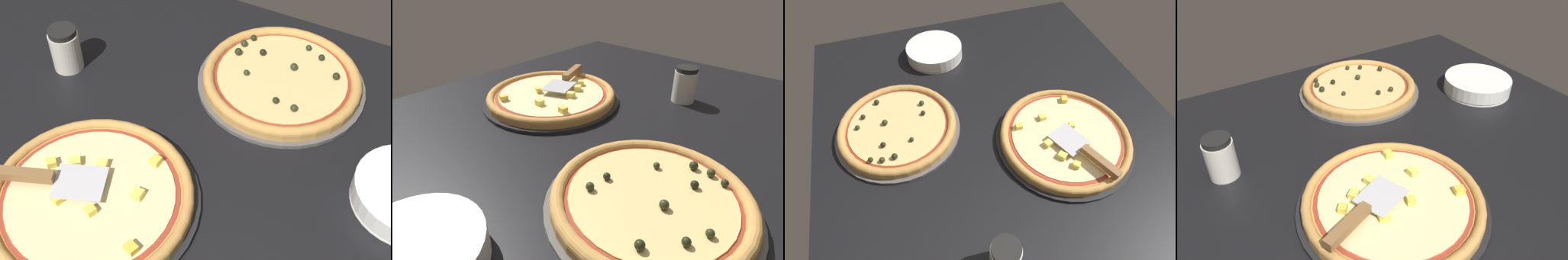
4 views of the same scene
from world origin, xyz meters
TOP-DOWN VIEW (x-y plane):
  - ground_plane at (0.00, 0.00)cm, footprint 145.44×113.98cm
  - pizza_pan_front at (-3.47, -17.52)cm, footprint 42.13×42.13cm
  - pizza_front at (-3.46, -17.51)cm, footprint 39.60×39.60cm
  - pizza_pan_back at (16.27, 30.51)cm, footprint 38.94×38.94cm
  - pizza_back at (16.26, 30.53)cm, footprint 36.60×36.60cm
  - serving_spatula at (-13.62, -19.83)cm, footprint 22.26×12.87cm
  - plate_stack at (50.02, 11.17)cm, footprint 21.42×21.42cm
  - parmesan_shaker at (-31.67, 13.05)cm, footprint 7.10×7.10cm

SIDE VIEW (x-z plane):
  - ground_plane at x=0.00cm, z-range -3.60..0.00cm
  - pizza_pan_front at x=-3.47cm, z-range 0.00..1.00cm
  - pizza_pan_back at x=16.27cm, z-range 0.00..1.00cm
  - pizza_front at x=-3.46cm, z-range 0.55..4.09cm
  - pizza_back at x=16.26cm, z-range 0.46..4.24cm
  - plate_stack at x=50.02cm, z-range 0.00..4.90cm
  - serving_spatula at x=-13.62cm, z-range 4.30..6.30cm
  - parmesan_shaker at x=-31.67cm, z-range -0.10..10.99cm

